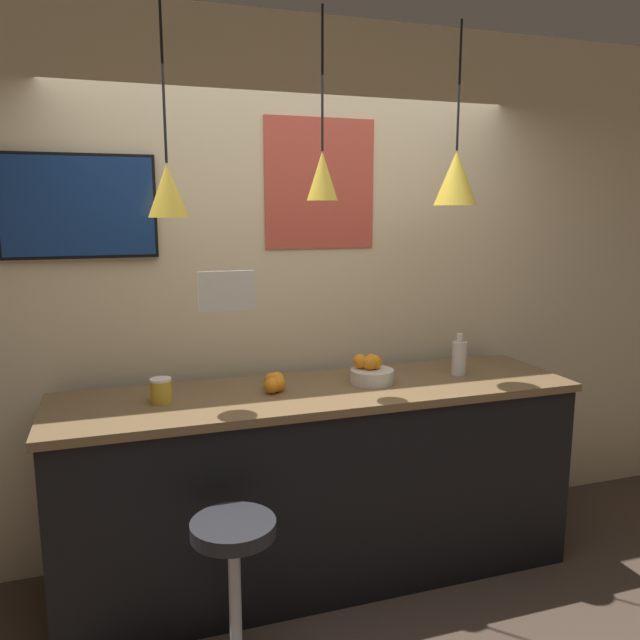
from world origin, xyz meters
TOP-DOWN VIEW (x-y plane):
  - back_wall at (0.00, 1.04)m, footprint 8.00×0.06m
  - service_counter at (0.00, 0.58)m, footprint 2.62×0.70m
  - bar_stool at (-0.56, -0.02)m, footprint 0.37×0.37m
  - fruit_bowl at (0.29, 0.60)m, footprint 0.22×0.22m
  - orange_pile at (-0.22, 0.62)m, footprint 0.13×0.19m
  - juice_bottle at (0.80, 0.60)m, footprint 0.08×0.08m
  - spread_jar at (-0.77, 0.60)m, footprint 0.10×0.10m
  - pendant_lamp_left at (-0.71, 0.55)m, footprint 0.17×0.17m
  - pendant_lamp_middle at (0.00, 0.55)m, footprint 0.15×0.15m
  - pendant_lamp_right at (0.71, 0.55)m, footprint 0.22×0.22m
  - mounted_tv at (-1.09, 0.99)m, footprint 0.73×0.04m
  - hanging_menu_board at (-0.50, 0.31)m, footprint 0.24×0.01m
  - wall_poster at (0.14, 1.00)m, footprint 0.62×0.01m

SIDE VIEW (x-z plane):
  - bar_stool at x=-0.56m, z-range 0.12..0.81m
  - service_counter at x=0.00m, z-range 0.00..1.01m
  - orange_pile at x=-0.22m, z-range 1.01..1.09m
  - spread_jar at x=-0.77m, z-range 1.01..1.13m
  - fruit_bowl at x=0.29m, z-range 1.00..1.15m
  - juice_bottle at x=0.80m, z-range 0.99..1.22m
  - back_wall at x=0.00m, z-range 0.00..2.90m
  - hanging_menu_board at x=-0.50m, z-range 1.47..1.64m
  - mounted_tv at x=-1.09m, z-range 1.66..2.16m
  - pendant_lamp_left at x=-0.71m, z-range 1.51..2.45m
  - wall_poster at x=0.14m, z-range 1.68..2.38m
  - pendant_lamp_right at x=0.71m, z-range 1.61..2.50m
  - pendant_lamp_middle at x=0.00m, z-range 1.62..2.49m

